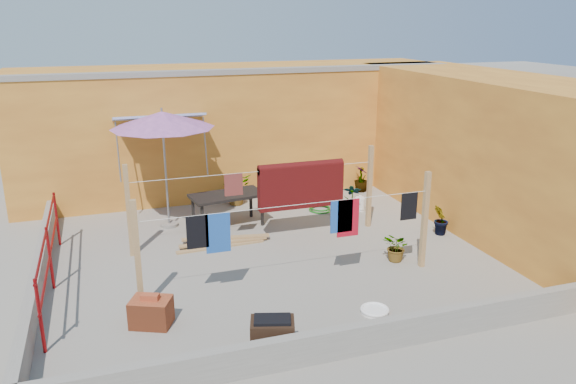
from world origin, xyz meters
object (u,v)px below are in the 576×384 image
at_px(patio_umbrella, 162,120).
at_px(brazier, 272,336).
at_px(water_jug_b, 335,209).
at_px(white_basin, 375,310).
at_px(green_hose, 320,209).
at_px(outdoor_table, 227,197).
at_px(plant_back_a, 236,189).
at_px(water_jug_a, 360,204).
at_px(brick_stack, 151,312).

bearing_deg(patio_umbrella, brazier, -82.36).
xyz_separation_m(patio_umbrella, water_jug_b, (3.72, -0.50, -2.17)).
bearing_deg(white_basin, brazier, -163.49).
bearing_deg(green_hose, outdoor_table, -172.21).
bearing_deg(green_hose, plant_back_a, 148.21).
xyz_separation_m(outdoor_table, water_jug_a, (3.19, 0.02, -0.50)).
bearing_deg(brick_stack, patio_umbrella, 79.50).
relative_size(water_jug_b, green_hose, 0.65).
distance_m(outdoor_table, water_jug_b, 2.54).
distance_m(outdoor_table, green_hose, 2.40).
height_order(outdoor_table, water_jug_a, outdoor_table).
xyz_separation_m(brazier, white_basin, (1.82, 0.54, -0.22)).
relative_size(white_basin, green_hose, 0.81).
xyz_separation_m(water_jug_a, plant_back_a, (-2.66, 1.39, 0.21)).
height_order(brazier, water_jug_b, brazier).
distance_m(patio_umbrella, plant_back_a, 2.82).
bearing_deg(brazier, water_jug_a, 53.59).
height_order(patio_umbrella, white_basin, patio_umbrella).
bearing_deg(water_jug_b, white_basin, -105.21).
xyz_separation_m(brick_stack, water_jug_a, (5.18, 3.74, -0.06)).
bearing_deg(outdoor_table, water_jug_b, -2.44).
distance_m(brick_stack, plant_back_a, 5.72).
distance_m(white_basin, green_hose, 4.87).
xyz_separation_m(white_basin, water_jug_b, (1.18, 4.35, 0.12)).
relative_size(water_jug_a, plant_back_a, 0.49).
bearing_deg(outdoor_table, white_basin, -73.62).
bearing_deg(brick_stack, water_jug_a, 35.85).
distance_m(brazier, green_hose, 6.01).
relative_size(brick_stack, white_basin, 1.56).
relative_size(brick_stack, water_jug_b, 1.94).
bearing_deg(water_jug_a, brick_stack, -144.15).
bearing_deg(water_jug_a, water_jug_b, -169.74).
distance_m(patio_umbrella, brick_stack, 4.70).
distance_m(patio_umbrella, water_jug_a, 4.94).
xyz_separation_m(outdoor_table, green_hose, (2.30, 0.31, -0.62)).
distance_m(brick_stack, green_hose, 5.90).
relative_size(outdoor_table, plant_back_a, 2.23).
xyz_separation_m(patio_umbrella, white_basin, (2.54, -4.85, -2.29)).
height_order(outdoor_table, brazier, outdoor_table).
bearing_deg(patio_umbrella, brick_stack, -100.50).
xyz_separation_m(green_hose, plant_back_a, (-1.77, 1.10, 0.34)).
xyz_separation_m(white_basin, green_hose, (0.99, 4.77, -0.00)).
relative_size(white_basin, water_jug_a, 1.23).
bearing_deg(green_hose, water_jug_a, -18.33).
relative_size(outdoor_table, green_hose, 3.00).
bearing_deg(patio_umbrella, green_hose, -1.36).
bearing_deg(green_hose, white_basin, -101.74).
bearing_deg(water_jug_b, brazier, -121.54).
relative_size(patio_umbrella, outdoor_table, 1.57).
xyz_separation_m(patio_umbrella, plant_back_a, (1.76, 1.01, -1.96)).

